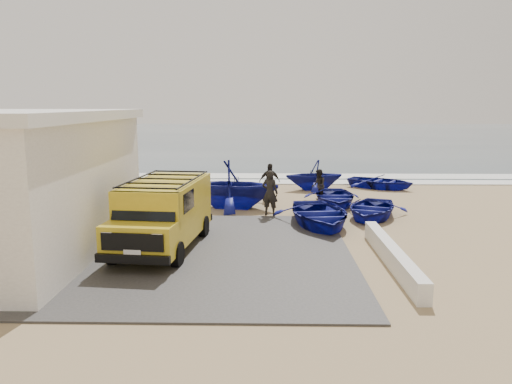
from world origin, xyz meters
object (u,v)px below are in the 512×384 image
object	(u,v)px
fisherman_middle	(319,185)
boat_mid_left	(233,184)
parapet	(392,256)
boat_mid_right	(334,197)
fisherman_front	(270,193)
van	(164,211)
boat_far_left	(314,175)
boat_near_left	(319,214)
boat_near_right	(371,209)
fisherman_back	(270,181)
boat_far_right	(381,182)

from	to	relation	value
fisherman_middle	boat_mid_left	bearing A→B (deg)	-69.07
parapet	boat_mid_right	size ratio (longest dim) A/B	1.64
fisherman_front	parapet	bearing A→B (deg)	136.64
van	fisherman_middle	size ratio (longest dim) A/B	3.52
parapet	boat_far_left	size ratio (longest dim) A/B	1.98
boat_near_left	boat_near_right	world-z (taller)	boat_near_left
parapet	boat_near_right	size ratio (longest dim) A/B	1.65
van	boat_near_right	xyz separation A→B (m)	(7.40, 4.37, -0.81)
fisherman_front	fisherman_back	distance (m)	3.46
boat_mid_right	fisherman_front	size ratio (longest dim) A/B	1.97
fisherman_front	boat_far_left	bearing A→B (deg)	-92.50
fisherman_front	fisherman_back	world-z (taller)	fisherman_front
boat_near_left	fisherman_middle	size ratio (longest dim) A/B	2.82
fisherman_middle	boat_far_left	bearing A→B (deg)	176.69
van	boat_mid_right	xyz separation A→B (m)	(6.27, 6.91, -0.81)
parapet	fisherman_back	distance (m)	10.41
boat_far_left	boat_far_right	bearing A→B (deg)	88.03
boat_near_left	boat_far_left	xyz separation A→B (m)	(0.58, 7.96, 0.36)
boat_mid_left	boat_far_right	distance (m)	9.32
van	fisherman_front	size ratio (longest dim) A/B	2.87
boat_near_left	boat_near_right	bearing A→B (deg)	24.05
fisherman_middle	fisherman_back	bearing A→B (deg)	-102.85
boat_far_right	fisherman_front	distance (m)	9.04
boat_near_left	boat_mid_right	distance (m)	4.03
boat_far_right	fisherman_middle	size ratio (longest dim) A/B	2.34
boat_near_right	fisherman_middle	xyz separation A→B (m)	(-1.74, 3.44, 0.38)
boat_mid_left	van	bearing A→B (deg)	173.73
fisherman_middle	van	bearing A→B (deg)	-37.62
boat_far_right	van	bearing A→B (deg)	173.89
boat_mid_left	boat_near_right	bearing A→B (deg)	-98.25
fisherman_front	boat_mid_left	bearing A→B (deg)	-22.42
boat_mid_right	boat_far_right	size ratio (longest dim) A/B	1.03
boat_mid_left	fisherman_back	distance (m)	2.63
boat_far_left	boat_far_right	world-z (taller)	boat_far_left
boat_mid_right	boat_far_right	world-z (taller)	boat_mid_right
van	fisherman_middle	world-z (taller)	van
boat_far_left	fisherman_back	size ratio (longest dim) A/B	1.75
van	boat_far_right	xyz separation A→B (m)	(9.38, 11.52, -0.82)
boat_near_right	boat_mid_right	bearing A→B (deg)	135.40
van	boat_near_right	size ratio (longest dim) A/B	1.46
parapet	boat_mid_left	size ratio (longest dim) A/B	1.51
boat_near_right	parapet	bearing A→B (deg)	-74.63
van	boat_mid_right	world-z (taller)	van
boat_far_right	fisherman_middle	world-z (taller)	fisherman_middle
boat_near_right	boat_far_right	world-z (taller)	boat_near_right
boat_near_right	boat_far_left	size ratio (longest dim) A/B	1.20
van	boat_mid_right	distance (m)	9.37
boat_near_left	fisherman_front	bearing A→B (deg)	128.62
van	boat_mid_left	bearing A→B (deg)	80.12
boat_mid_left	boat_mid_right	world-z (taller)	boat_mid_left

